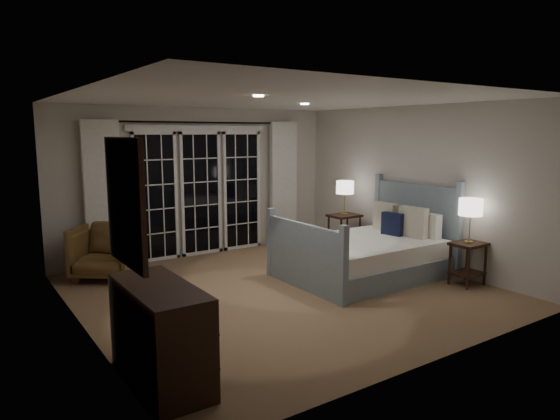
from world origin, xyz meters
TOP-DOWN VIEW (x-y plane):
  - floor at (0.00, 0.00)m, footprint 5.00×5.00m
  - ceiling at (0.00, 0.00)m, footprint 5.00×5.00m
  - wall_left at (-2.50, 0.00)m, footprint 0.02×5.00m
  - wall_right at (2.50, 0.00)m, footprint 0.02×5.00m
  - wall_back at (0.00, 2.50)m, footprint 5.00×0.02m
  - wall_front at (0.00, -2.50)m, footprint 5.00×0.02m
  - french_doors at (0.00, 2.46)m, footprint 2.50×0.04m
  - curtain_rod at (0.00, 2.40)m, footprint 3.50×0.03m
  - curtain_left at (-1.65, 2.38)m, footprint 0.55×0.10m
  - curtain_right at (1.65, 2.38)m, footprint 0.55×0.10m
  - downlight_a at (0.80, 0.60)m, footprint 0.12×0.12m
  - downlight_b at (-0.60, -0.40)m, footprint 0.12×0.12m
  - bed at (1.42, -0.11)m, footprint 2.23×1.60m
  - nightstand_left at (2.26, -1.21)m, footprint 0.45×0.36m
  - nightstand_right at (2.12, 1.18)m, footprint 0.52×0.41m
  - lamp_left at (2.26, -1.21)m, footprint 0.32×0.32m
  - lamp_right at (2.12, 1.18)m, footprint 0.30×0.30m
  - armchair at (-1.76, 1.91)m, footprint 1.19×1.19m
  - dresser at (-2.23, -1.45)m, footprint 0.51×1.19m
  - mirror at (-2.47, -1.45)m, footprint 0.05×0.85m

SIDE VIEW (x-z plane):
  - floor at x=0.00m, z-range 0.00..0.00m
  - bed at x=1.42m, z-range -0.32..0.98m
  - nightstand_left at x=2.26m, z-range 0.09..0.68m
  - armchair at x=-1.76m, z-range 0.00..0.78m
  - dresser at x=-2.23m, z-range 0.00..0.84m
  - nightstand_right at x=2.12m, z-range 0.11..0.78m
  - lamp_left at x=2.26m, z-range 0.77..1.38m
  - french_doors at x=0.00m, z-range -0.01..2.19m
  - lamp_right at x=2.12m, z-range 0.84..1.43m
  - curtain_left at x=-1.65m, z-range 0.02..2.27m
  - curtain_right at x=1.65m, z-range 0.02..2.27m
  - wall_left at x=-2.50m, z-range 0.00..2.50m
  - wall_right at x=2.50m, z-range 0.00..2.50m
  - wall_back at x=0.00m, z-range 0.00..2.50m
  - wall_front at x=0.00m, z-range 0.00..2.50m
  - mirror at x=-2.47m, z-range 1.05..2.05m
  - curtain_rod at x=0.00m, z-range 2.23..2.27m
  - downlight_a at x=0.80m, z-range 2.48..2.50m
  - downlight_b at x=-0.60m, z-range 2.48..2.50m
  - ceiling at x=0.00m, z-range 2.50..2.50m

